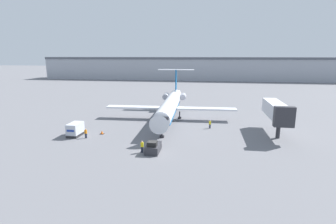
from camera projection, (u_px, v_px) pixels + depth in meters
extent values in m
plane|color=slate|center=(154.00, 153.00, 39.08)|extent=(600.00, 600.00, 0.00)
cube|color=#9EA3AD|center=(195.00, 70.00, 153.71)|extent=(180.00, 16.00, 11.93)
cube|color=#4C515B|center=(195.00, 58.00, 152.31)|extent=(180.00, 16.80, 1.20)
cylinder|color=silver|center=(170.00, 106.00, 57.93)|extent=(4.15, 27.29, 3.20)
cone|color=silver|center=(160.00, 123.00, 43.49)|extent=(3.29, 2.67, 3.20)
cube|color=black|center=(161.00, 118.00, 44.37)|extent=(2.74, 0.80, 0.44)
cone|color=silver|center=(176.00, 96.00, 72.83)|extent=(3.00, 3.62, 2.88)
cube|color=#0C5999|center=(170.00, 111.00, 58.15)|extent=(3.74, 24.56, 0.20)
cube|color=silver|center=(207.00, 109.00, 58.48)|extent=(13.17, 2.87, 0.36)
cube|color=silver|center=(135.00, 107.00, 60.33)|extent=(13.17, 2.87, 0.36)
cylinder|color=#ADADB7|center=(183.00, 96.00, 68.67)|extent=(1.61, 3.32, 1.50)
cylinder|color=#ADADB7|center=(166.00, 96.00, 69.19)|extent=(1.61, 3.32, 1.50)
cube|color=#0C5999|center=(176.00, 80.00, 72.59)|extent=(0.32, 2.21, 5.48)
cube|color=silver|center=(176.00, 70.00, 72.01)|extent=(9.92, 2.14, 0.20)
cylinder|color=black|center=(162.00, 133.00, 46.22)|extent=(0.24, 0.24, 1.68)
cylinder|color=black|center=(162.00, 137.00, 46.36)|extent=(0.80, 0.80, 0.40)
cylinder|color=black|center=(162.00, 115.00, 60.59)|extent=(0.24, 0.24, 1.68)
cylinder|color=black|center=(162.00, 117.00, 60.72)|extent=(0.80, 0.80, 0.40)
cylinder|color=black|center=(180.00, 115.00, 60.12)|extent=(0.24, 0.24, 1.68)
cylinder|color=black|center=(180.00, 118.00, 60.25)|extent=(0.80, 0.80, 0.40)
cube|color=#2D2D33|center=(153.00, 148.00, 39.49)|extent=(1.96, 3.60, 1.19)
cube|color=black|center=(152.00, 144.00, 38.52)|extent=(1.37, 1.30, 0.70)
cube|color=black|center=(156.00, 145.00, 41.19)|extent=(1.77, 0.30, 0.72)
cube|color=#232326|center=(76.00, 134.00, 47.47)|extent=(1.94, 3.41, 0.45)
cube|color=#B7BCC6|center=(75.00, 128.00, 47.21)|extent=(1.94, 3.41, 1.91)
cube|color=navy|center=(70.00, 131.00, 45.55)|extent=(1.36, 0.04, 0.36)
cube|color=#232838|center=(142.00, 150.00, 39.24)|extent=(0.32, 0.20, 0.88)
cube|color=yellow|center=(142.00, 145.00, 39.08)|extent=(0.40, 0.24, 0.70)
sphere|color=tan|center=(142.00, 142.00, 38.97)|extent=(0.26, 0.26, 0.26)
cube|color=#232838|center=(210.00, 126.00, 52.24)|extent=(0.32, 0.20, 0.79)
cube|color=yellow|center=(210.00, 123.00, 52.08)|extent=(0.40, 0.24, 0.63)
sphere|color=tan|center=(210.00, 121.00, 51.99)|extent=(0.23, 0.23, 0.23)
cube|color=#232838|center=(86.00, 136.00, 46.07)|extent=(0.32, 0.20, 0.83)
cube|color=orange|center=(86.00, 132.00, 45.92)|extent=(0.40, 0.24, 0.66)
sphere|color=tan|center=(86.00, 129.00, 45.82)|extent=(0.24, 0.24, 0.24)
cube|color=black|center=(102.00, 134.00, 48.52)|extent=(0.73, 0.73, 0.04)
cone|color=orange|center=(102.00, 132.00, 48.45)|extent=(0.52, 0.52, 0.62)
cylinder|color=#2D2D33|center=(278.00, 129.00, 45.81)|extent=(0.70, 0.70, 3.20)
cube|color=silver|center=(275.00, 109.00, 48.31)|extent=(2.60, 10.78, 2.60)
cube|color=#2D2D33|center=(284.00, 117.00, 42.53)|extent=(3.20, 1.20, 3.38)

